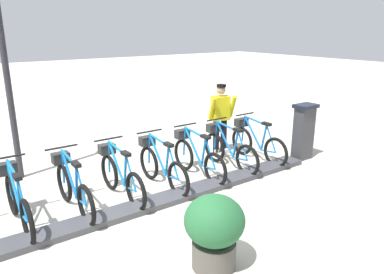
{
  "coord_description": "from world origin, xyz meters",
  "views": [
    {
      "loc": [
        -5.03,
        2.71,
        2.93
      ],
      "look_at": [
        0.5,
        -1.28,
        0.9
      ],
      "focal_mm": 34.63,
      "sensor_mm": 36.0,
      "label": 1
    }
  ],
  "objects_px": {
    "payment_kiosk": "(303,131)",
    "bike_docked_3": "(161,165)",
    "planter_bush": "(214,228)",
    "bike_docked_0": "(256,142)",
    "bike_docked_1": "(228,149)",
    "bike_docked_5": "(72,187)",
    "worker_near_rack": "(220,116)",
    "lamp_post": "(1,37)",
    "bike_docked_6": "(17,200)",
    "bike_docked_4": "(120,175)",
    "bike_docked_2": "(196,156)"
  },
  "relations": [
    {
      "from": "bike_docked_0",
      "to": "lamp_post",
      "type": "distance_m",
      "value": 5.55
    },
    {
      "from": "payment_kiosk",
      "to": "bike_docked_3",
      "type": "bearing_deg",
      "value": 80.6
    },
    {
      "from": "bike_docked_1",
      "to": "worker_near_rack",
      "type": "relative_size",
      "value": 1.04
    },
    {
      "from": "bike_docked_6",
      "to": "planter_bush",
      "type": "distance_m",
      "value": 3.09
    },
    {
      "from": "payment_kiosk",
      "to": "bike_docked_4",
      "type": "bearing_deg",
      "value": 82.42
    },
    {
      "from": "bike_docked_0",
      "to": "bike_docked_2",
      "type": "relative_size",
      "value": 1.0
    },
    {
      "from": "bike_docked_2",
      "to": "planter_bush",
      "type": "bearing_deg",
      "value": 147.76
    },
    {
      "from": "bike_docked_6",
      "to": "lamp_post",
      "type": "xyz_separation_m",
      "value": [
        2.03,
        -0.44,
        2.32
      ]
    },
    {
      "from": "bike_docked_1",
      "to": "bike_docked_5",
      "type": "bearing_deg",
      "value": 90.0
    },
    {
      "from": "bike_docked_1",
      "to": "bike_docked_6",
      "type": "relative_size",
      "value": 1.0
    },
    {
      "from": "bike_docked_0",
      "to": "bike_docked_2",
      "type": "bearing_deg",
      "value": 90.0
    },
    {
      "from": "payment_kiosk",
      "to": "bike_docked_5",
      "type": "relative_size",
      "value": 0.74
    },
    {
      "from": "payment_kiosk",
      "to": "bike_docked_2",
      "type": "xyz_separation_m",
      "value": [
        0.57,
        2.61,
        -0.24
      ]
    },
    {
      "from": "bike_docked_0",
      "to": "bike_docked_5",
      "type": "bearing_deg",
      "value": 90.0
    },
    {
      "from": "lamp_post",
      "to": "bike_docked_0",
      "type": "bearing_deg",
      "value": -113.79
    },
    {
      "from": "bike_docked_1",
      "to": "lamp_post",
      "type": "bearing_deg",
      "value": 61.67
    },
    {
      "from": "bike_docked_1",
      "to": "lamp_post",
      "type": "distance_m",
      "value": 4.87
    },
    {
      "from": "bike_docked_1",
      "to": "planter_bush",
      "type": "xyz_separation_m",
      "value": [
        -2.53,
        2.43,
        0.11
      ]
    },
    {
      "from": "bike_docked_0",
      "to": "bike_docked_5",
      "type": "xyz_separation_m",
      "value": [
        0.0,
        4.21,
        0.0
      ]
    },
    {
      "from": "bike_docked_1",
      "to": "bike_docked_3",
      "type": "distance_m",
      "value": 1.68
    },
    {
      "from": "payment_kiosk",
      "to": "bike_docked_5",
      "type": "distance_m",
      "value": 5.17
    },
    {
      "from": "bike_docked_4",
      "to": "lamp_post",
      "type": "distance_m",
      "value": 3.33
    },
    {
      "from": "payment_kiosk",
      "to": "bike_docked_1",
      "type": "relative_size",
      "value": 0.74
    },
    {
      "from": "bike_docked_3",
      "to": "bike_docked_4",
      "type": "relative_size",
      "value": 1.0
    },
    {
      "from": "payment_kiosk",
      "to": "bike_docked_6",
      "type": "relative_size",
      "value": 0.74
    },
    {
      "from": "planter_bush",
      "to": "lamp_post",
      "type": "bearing_deg",
      "value": 16.35
    },
    {
      "from": "payment_kiosk",
      "to": "worker_near_rack",
      "type": "height_order",
      "value": "worker_near_rack"
    },
    {
      "from": "worker_near_rack",
      "to": "planter_bush",
      "type": "distance_m",
      "value": 4.52
    },
    {
      "from": "planter_bush",
      "to": "bike_docked_0",
      "type": "bearing_deg",
      "value": -52.37
    },
    {
      "from": "planter_bush",
      "to": "bike_docked_1",
      "type": "bearing_deg",
      "value": -43.95
    },
    {
      "from": "lamp_post",
      "to": "planter_bush",
      "type": "xyz_separation_m",
      "value": [
        -4.56,
        -1.34,
        -2.21
      ]
    },
    {
      "from": "payment_kiosk",
      "to": "bike_docked_6",
      "type": "distance_m",
      "value": 6.01
    },
    {
      "from": "bike_docked_3",
      "to": "bike_docked_5",
      "type": "distance_m",
      "value": 1.68
    },
    {
      "from": "bike_docked_0",
      "to": "planter_bush",
      "type": "relative_size",
      "value": 1.77
    },
    {
      "from": "bike_docked_6",
      "to": "bike_docked_0",
      "type": "bearing_deg",
      "value": -90.0
    },
    {
      "from": "worker_near_rack",
      "to": "lamp_post",
      "type": "distance_m",
      "value": 4.81
    },
    {
      "from": "bike_docked_2",
      "to": "planter_bush",
      "type": "xyz_separation_m",
      "value": [
        -2.53,
        1.59,
        0.11
      ]
    },
    {
      "from": "bike_docked_6",
      "to": "lamp_post",
      "type": "distance_m",
      "value": 3.12
    },
    {
      "from": "bike_docked_4",
      "to": "bike_docked_6",
      "type": "height_order",
      "value": "same"
    },
    {
      "from": "bike_docked_4",
      "to": "lamp_post",
      "type": "height_order",
      "value": "lamp_post"
    },
    {
      "from": "bike_docked_4",
      "to": "bike_docked_5",
      "type": "height_order",
      "value": "same"
    },
    {
      "from": "bike_docked_1",
      "to": "worker_near_rack",
      "type": "bearing_deg",
      "value": -30.5
    },
    {
      "from": "bike_docked_2",
      "to": "worker_near_rack",
      "type": "bearing_deg",
      "value": -57.18
    },
    {
      "from": "payment_kiosk",
      "to": "bike_docked_3",
      "type": "xyz_separation_m",
      "value": [
        0.57,
        3.45,
        -0.24
      ]
    },
    {
      "from": "bike_docked_3",
      "to": "worker_near_rack",
      "type": "bearing_deg",
      "value": -68.29
    },
    {
      "from": "bike_docked_5",
      "to": "worker_near_rack",
      "type": "bearing_deg",
      "value": -77.29
    },
    {
      "from": "planter_bush",
      "to": "bike_docked_4",
      "type": "bearing_deg",
      "value": 2.04
    },
    {
      "from": "worker_near_rack",
      "to": "bike_docked_1",
      "type": "bearing_deg",
      "value": 149.5
    },
    {
      "from": "payment_kiosk",
      "to": "bike_docked_4",
      "type": "xyz_separation_m",
      "value": [
        0.57,
        4.3,
        -0.24
      ]
    },
    {
      "from": "bike_docked_5",
      "to": "worker_near_rack",
      "type": "distance_m",
      "value": 4.01
    }
  ]
}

